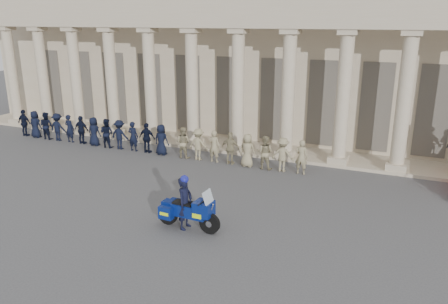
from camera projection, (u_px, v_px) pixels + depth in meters
ground at (187, 217)px, 15.43m from camera, size 90.00×90.00×0.00m
building at (298, 56)px, 27.03m from camera, size 40.00×12.50×9.00m
officer_rank at (142, 137)px, 22.77m from camera, size 17.52×0.60×1.59m
motorcycle at (189, 211)px, 14.40m from camera, size 2.31×0.95×1.48m
rider at (185, 202)px, 14.37m from camera, size 0.45×0.66×1.87m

